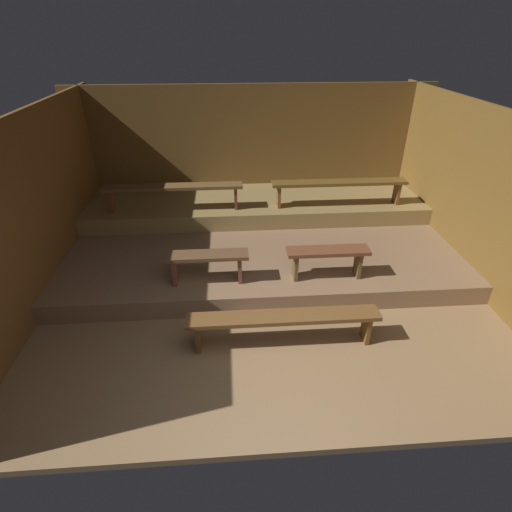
% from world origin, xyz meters
% --- Properties ---
extents(ground, '(6.78, 5.79, 0.08)m').
position_xyz_m(ground, '(0.00, 2.49, -0.04)').
color(ground, '#91704C').
extents(wall_back, '(6.78, 0.06, 2.41)m').
position_xyz_m(wall_back, '(0.00, 5.02, 1.20)').
color(wall_back, brown).
rests_on(wall_back, ground).
extents(wall_left, '(0.06, 5.79, 2.41)m').
position_xyz_m(wall_left, '(-3.02, 2.49, 1.20)').
color(wall_left, brown).
rests_on(wall_left, ground).
extents(wall_right, '(0.06, 5.79, 2.41)m').
position_xyz_m(wall_right, '(3.02, 2.49, 1.20)').
color(wall_right, brown).
rests_on(wall_right, ground).
extents(platform_lower, '(5.98, 3.44, 0.28)m').
position_xyz_m(platform_lower, '(0.00, 3.27, 0.14)').
color(platform_lower, '#89684B').
rests_on(platform_lower, ground).
extents(platform_middle, '(5.98, 1.53, 0.28)m').
position_xyz_m(platform_middle, '(0.00, 4.23, 0.42)').
color(platform_middle, olive).
rests_on(platform_middle, platform_lower).
extents(bench_floor_center, '(2.24, 0.26, 0.43)m').
position_xyz_m(bench_floor_center, '(0.09, 0.99, 0.36)').
color(bench_floor_center, brown).
rests_on(bench_floor_center, ground).
extents(bench_lower_left, '(1.11, 0.26, 0.43)m').
position_xyz_m(bench_lower_left, '(-0.81, 1.98, 0.61)').
color(bench_lower_left, brown).
rests_on(bench_lower_left, platform_lower).
extents(bench_lower_right, '(1.11, 0.26, 0.43)m').
position_xyz_m(bench_lower_right, '(0.81, 1.98, 0.61)').
color(bench_lower_right, brown).
rests_on(bench_lower_right, platform_lower).
extents(bench_middle_left, '(2.33, 0.26, 0.43)m').
position_xyz_m(bench_middle_left, '(-1.41, 3.82, 0.92)').
color(bench_middle_left, brown).
rests_on(bench_middle_left, platform_middle).
extents(bench_middle_right, '(2.33, 0.26, 0.43)m').
position_xyz_m(bench_middle_right, '(1.41, 3.82, 0.92)').
color(bench_middle_right, brown).
rests_on(bench_middle_right, platform_middle).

